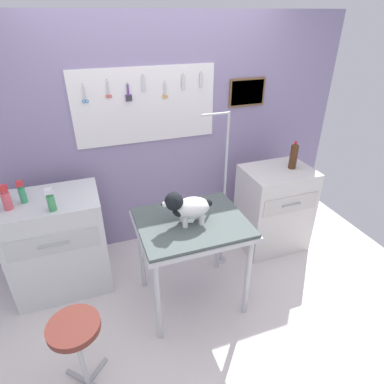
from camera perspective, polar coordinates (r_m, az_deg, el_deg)
name	(u,v)px	position (r m, az deg, el deg)	size (l,w,h in m)	color
ground	(204,316)	(2.98, 2.06, -21.05)	(4.40, 4.00, 0.04)	silver
rear_wall_panel	(160,138)	(3.32, -5.75, 9.51)	(4.00, 0.11, 2.30)	#8B7DA5
grooming_table	(192,230)	(2.59, -0.02, -6.75)	(0.87, 0.71, 0.84)	#B7B7BC
grooming_arm	(223,200)	(3.03, 5.52, -1.49)	(0.29, 0.11, 1.57)	#B7B7BC
dog	(187,207)	(2.42, -0.97, -2.62)	(0.39, 0.20, 0.28)	white
counter_left	(59,244)	(3.15, -22.45, -8.42)	(0.80, 0.58, 0.93)	silver
cabinet_right	(274,208)	(3.53, 14.22, -2.81)	(0.68, 0.54, 0.90)	silver
stool	(76,337)	(2.32, -19.78, -23.01)	(0.33, 0.33, 0.61)	#9E9EA3
spray_bottle_tall	(51,201)	(2.69, -23.65, -1.50)	(0.06, 0.06, 0.19)	#3F9558
pump_bottle_white	(6,199)	(2.85, -29.98, -1.09)	(0.07, 0.07, 0.21)	#D9535E
shampoo_bottle	(22,193)	(2.90, -27.80, -0.23)	(0.05, 0.05, 0.19)	#3A9C68
soda_bottle	(294,156)	(3.34, 17.52, 6.09)	(0.07, 0.07, 0.28)	#482914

